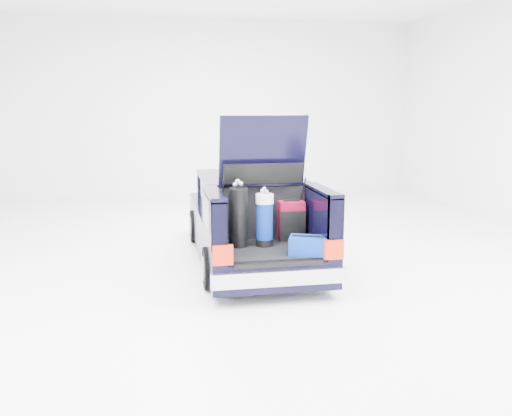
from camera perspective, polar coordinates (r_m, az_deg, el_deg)
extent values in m
plane|color=white|center=(9.28, -0.57, -5.50)|extent=(14.00, 14.00, 0.00)
cube|color=black|center=(9.78, -1.23, -1.63)|extent=(1.75, 3.00, 0.70)
cube|color=black|center=(11.32, -2.52, -0.46)|extent=(1.70, 0.30, 0.50)
cube|color=#B1B1B8|center=(11.47, -2.62, -0.67)|extent=(1.72, 0.10, 0.22)
cube|color=black|center=(9.18, -0.74, 1.49)|extent=(1.55, 1.95, 0.54)
cube|color=black|center=(9.14, -0.75, 3.29)|extent=(1.62, 2.05, 0.06)
cube|color=black|center=(7.77, 1.36, -6.05)|extent=(1.75, 1.30, 0.40)
cube|color=black|center=(7.73, 1.33, -4.41)|extent=(1.32, 1.18, 0.05)
cube|color=black|center=(7.50, -4.43, -1.77)|extent=(0.20, 1.30, 0.85)
cube|color=black|center=(7.81, 6.95, -1.31)|extent=(0.20, 1.30, 0.85)
cube|color=black|center=(7.41, -4.48, 1.52)|extent=(0.20, 1.30, 0.06)
cube|color=black|center=(7.73, 7.03, 1.84)|extent=(0.20, 1.30, 0.06)
cube|color=black|center=(8.21, 0.49, -0.67)|extent=(1.36, 0.08, 0.84)
cube|color=#B1B1B8|center=(7.13, 2.49, -7.36)|extent=(1.80, 0.12, 0.20)
cube|color=#AB1807|center=(6.93, -3.52, -4.97)|extent=(0.26, 0.07, 0.26)
cube|color=#AB1807|center=(7.25, 8.19, -4.35)|extent=(0.26, 0.07, 0.26)
cube|color=black|center=(7.11, 2.44, -5.94)|extent=(1.20, 0.06, 0.06)
cube|color=black|center=(7.91, 0.73, 6.14)|extent=(1.28, 0.33, 1.03)
cube|color=black|center=(7.94, 0.68, 7.17)|extent=(0.95, 0.17, 0.54)
cylinder|color=black|center=(10.51, -6.36, -1.90)|extent=(0.20, 0.62, 0.62)
cylinder|color=slate|center=(10.51, -6.36, -1.90)|extent=(0.23, 0.36, 0.36)
cylinder|color=black|center=(10.74, 2.40, -1.56)|extent=(0.20, 0.62, 0.62)
cylinder|color=slate|center=(10.74, 2.40, -1.56)|extent=(0.23, 0.36, 0.36)
cylinder|color=black|center=(7.81, -4.81, -6.32)|extent=(0.20, 0.62, 0.62)
cylinder|color=slate|center=(7.81, -4.81, -6.32)|extent=(0.23, 0.36, 0.36)
cylinder|color=black|center=(8.12, 6.83, -5.67)|extent=(0.20, 0.62, 0.62)
cylinder|color=slate|center=(8.12, 6.83, -5.67)|extent=(0.23, 0.36, 0.36)
cube|color=#64031A|center=(8.13, 3.72, -1.34)|extent=(0.38, 0.25, 0.59)
cube|color=black|center=(8.07, 3.75, 0.84)|extent=(0.24, 0.06, 0.03)
cube|color=black|center=(8.03, 3.92, -1.92)|extent=(0.39, 0.03, 0.45)
cylinder|color=black|center=(7.71, -1.86, -0.98)|extent=(0.31, 0.34, 0.87)
cube|color=white|center=(7.81, -1.98, -0.60)|extent=(0.10, 0.04, 0.31)
sphere|color=#99999E|center=(7.64, -2.20, 2.48)|extent=(0.07, 0.07, 0.07)
sphere|color=#99999E|center=(7.60, -1.62, 2.60)|extent=(0.07, 0.07, 0.07)
cylinder|color=black|center=(7.85, 0.90, -3.61)|extent=(0.26, 0.26, 0.10)
cylinder|color=navy|center=(7.78, 0.91, -1.37)|extent=(0.24, 0.24, 0.54)
cylinder|color=white|center=(7.72, 0.92, 0.98)|extent=(0.26, 0.26, 0.14)
sphere|color=#99999E|center=(7.72, 1.11, 1.73)|extent=(0.06, 0.06, 0.06)
sphere|color=#99999E|center=(7.73, 0.86, 2.04)|extent=(0.06, 0.06, 0.06)
cube|color=navy|center=(7.41, 5.52, -3.94)|extent=(0.59, 0.49, 0.24)
cylinder|color=black|center=(7.38, 5.54, -2.95)|extent=(0.42, 0.18, 0.03)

